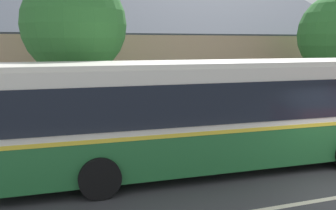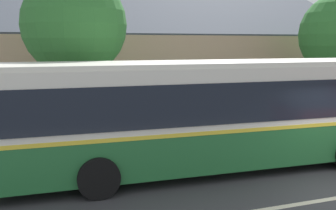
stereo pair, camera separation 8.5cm
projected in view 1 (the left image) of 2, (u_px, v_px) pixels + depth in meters
The scene contains 4 objects.
sidewalk_far at pixel (240, 134), 14.66m from camera, with size 60.00×3.00×0.15m, color #9E9E99.
community_building at pixel (129, 69), 21.87m from camera, with size 24.12×10.95×7.49m.
transit_bus at pixel (212, 112), 10.63m from camera, with size 12.33×3.05×3.09m.
street_tree_secondary at pixel (75, 28), 12.41m from camera, with size 3.47×3.47×5.93m.
Camera 1 is at (-7.33, -6.58, 3.59)m, focal length 40.00 mm.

